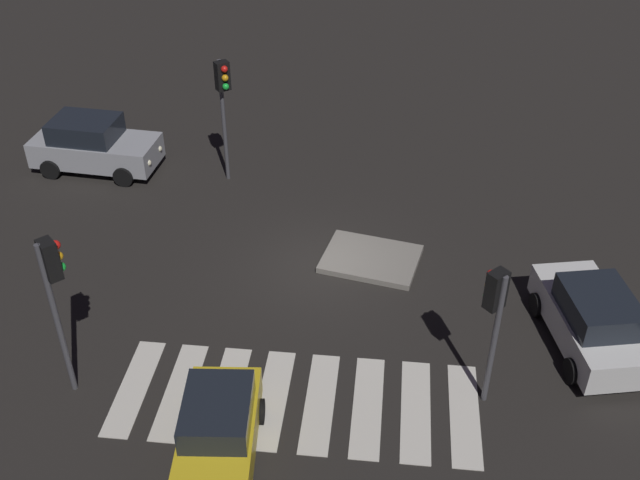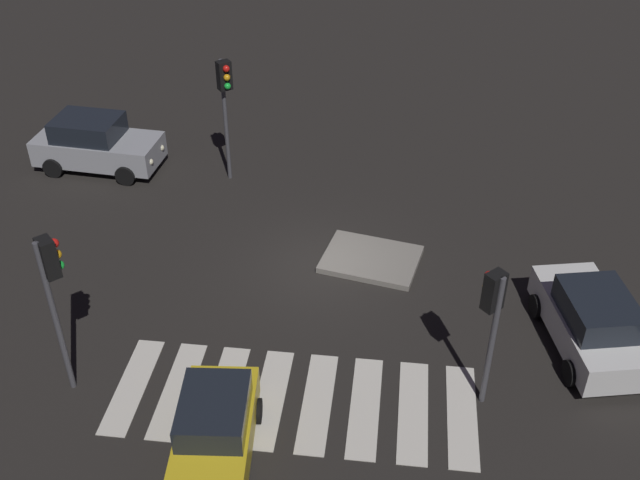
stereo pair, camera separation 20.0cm
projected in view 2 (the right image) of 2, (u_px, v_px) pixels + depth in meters
The scene contains 9 objects.
ground_plane at pixel (320, 267), 22.45m from camera, with size 80.00×80.00×0.00m, color black.
traffic_island at pixel (371, 259), 22.63m from camera, with size 3.17×2.62×0.18m.
car_silver at pixel (96, 144), 26.79m from camera, with size 4.59×2.38×1.94m.
car_yellow at pixel (215, 433), 16.29m from camera, with size 2.04×3.89×1.65m.
car_white at pixel (591, 321), 19.15m from camera, with size 2.60×4.38×1.81m.
traffic_light_west at pixel (225, 92), 24.71m from camera, with size 0.54×0.53×4.41m.
traffic_light_east at pixel (492, 307), 16.59m from camera, with size 0.54×0.53×3.75m.
traffic_light_south at pixel (52, 279), 16.69m from camera, with size 0.54×0.54×4.34m.
crosswalk_near at pixel (294, 400), 18.13m from camera, with size 8.75×3.20×0.02m.
Camera 2 is at (2.13, -17.71, 13.66)m, focal length 42.16 mm.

